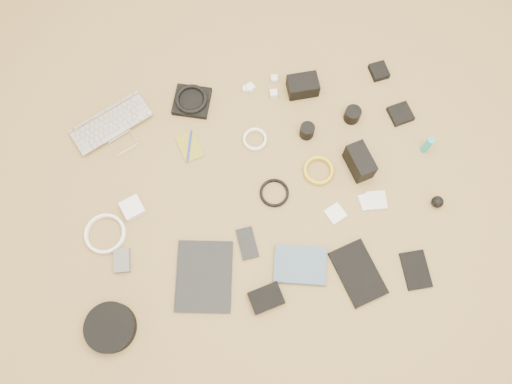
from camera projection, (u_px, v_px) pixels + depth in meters
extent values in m
cube|color=olive|center=(258.00, 193.00, 2.03)|extent=(4.00, 4.00, 0.04)
imported|color=#BCBCC1|center=(117.00, 133.00, 2.07)|extent=(0.40, 0.34, 0.03)
cube|color=black|center=(192.00, 101.00, 2.12)|extent=(0.19, 0.18, 0.03)
torus|color=black|center=(191.00, 99.00, 2.10)|extent=(0.17, 0.17, 0.02)
cube|color=silver|center=(250.00, 88.00, 2.13)|extent=(0.04, 0.04, 0.03)
cube|color=silver|center=(246.00, 89.00, 2.14)|extent=(0.03, 0.03, 0.02)
cube|color=silver|center=(274.00, 79.00, 2.15)|extent=(0.03, 0.03, 0.03)
cube|color=silver|center=(274.00, 94.00, 2.13)|extent=(0.03, 0.03, 0.03)
cube|color=black|center=(303.00, 86.00, 2.11)|extent=(0.13, 0.09, 0.07)
cube|color=black|center=(379.00, 71.00, 2.16)|extent=(0.08, 0.08, 0.03)
cube|color=olive|center=(190.00, 147.00, 2.06)|extent=(0.10, 0.14, 0.01)
cylinder|color=#1527B2|center=(189.00, 146.00, 2.06)|extent=(0.05, 0.14, 0.01)
torus|color=white|center=(255.00, 140.00, 2.07)|extent=(0.12, 0.12, 0.01)
cylinder|color=black|center=(307.00, 131.00, 2.05)|extent=(0.07, 0.07, 0.06)
cylinder|color=black|center=(352.00, 115.00, 2.08)|extent=(0.08, 0.08, 0.06)
cube|color=black|center=(400.00, 114.00, 2.10)|extent=(0.10, 0.10, 0.02)
cube|color=silver|center=(133.00, 208.00, 1.97)|extent=(0.10, 0.10, 0.03)
torus|color=white|center=(106.00, 234.00, 1.95)|extent=(0.17, 0.17, 0.01)
torus|color=black|center=(274.00, 193.00, 2.00)|extent=(0.13, 0.13, 0.01)
torus|color=gold|center=(318.00, 171.00, 2.03)|extent=(0.16, 0.16, 0.01)
cube|color=black|center=(360.00, 162.00, 1.99)|extent=(0.10, 0.15, 0.10)
cylinder|color=teal|center=(427.00, 145.00, 2.02)|extent=(0.03, 0.03, 0.10)
cube|color=#535358|center=(122.00, 261.00, 1.91)|extent=(0.07, 0.10, 0.03)
cube|color=black|center=(204.00, 276.00, 1.90)|extent=(0.27, 0.32, 0.01)
cube|color=black|center=(247.00, 243.00, 1.94)|extent=(0.07, 0.13, 0.01)
cube|color=silver|center=(335.00, 213.00, 1.97)|extent=(0.09, 0.09, 0.01)
cube|color=silver|center=(368.00, 201.00, 1.99)|extent=(0.07, 0.07, 0.01)
cube|color=silver|center=(377.00, 200.00, 1.99)|extent=(0.09, 0.09, 0.01)
sphere|color=black|center=(437.00, 202.00, 1.97)|extent=(0.05, 0.05, 0.05)
cylinder|color=black|center=(110.00, 327.00, 1.82)|extent=(0.20, 0.20, 0.05)
cube|color=black|center=(266.00, 298.00, 1.86)|extent=(0.13, 0.10, 0.03)
imported|color=#3D5368|center=(299.00, 284.00, 1.88)|extent=(0.23, 0.20, 0.02)
cube|color=black|center=(358.00, 273.00, 1.90)|extent=(0.19, 0.25, 0.02)
cube|color=black|center=(416.00, 270.00, 1.90)|extent=(0.10, 0.15, 0.01)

